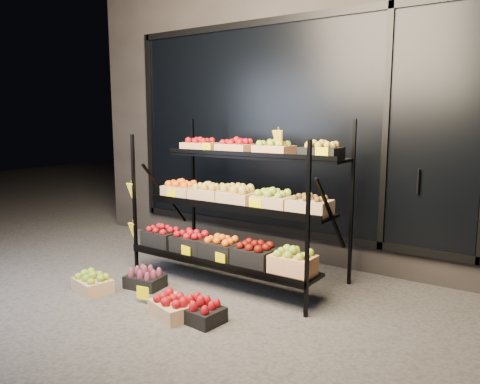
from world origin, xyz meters
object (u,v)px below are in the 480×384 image
Objects in this scene: floor_crate_left at (92,282)px; floor_crate_midright at (173,306)px; display_rack at (235,205)px; floor_crate_midleft at (145,279)px.

floor_crate_left is 0.94× the size of floor_crate_midright.
floor_crate_midleft is at bearing -130.72° from display_rack.
display_rack is 5.54× the size of floor_crate_midleft.
display_rack reaches higher than floor_crate_midright.
floor_crate_left is at bearing -141.55° from floor_crate_midleft.
floor_crate_midright reaches higher than floor_crate_left.
floor_crate_midleft is at bearing 59.15° from floor_crate_left.
floor_crate_left is at bearing -131.54° from display_rack.
display_rack is at bearing 60.66° from floor_crate_left.
floor_crate_midright is at bearing -84.59° from display_rack.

